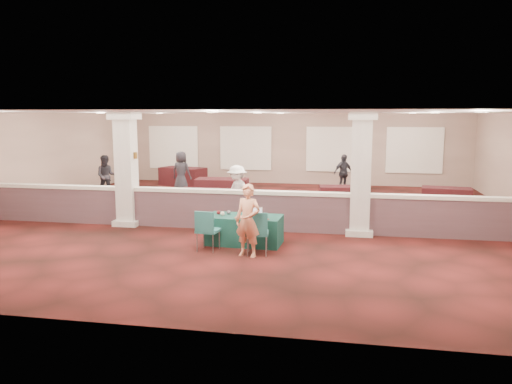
% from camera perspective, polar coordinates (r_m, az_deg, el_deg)
% --- Properties ---
extents(ground, '(16.00, 16.00, 0.00)m').
position_cam_1_polar(ground, '(15.20, 0.17, -3.06)').
color(ground, '#4E1513').
rests_on(ground, ground).
extents(wall_back, '(16.00, 0.04, 3.20)m').
position_cam_1_polar(wall_back, '(22.84, 3.77, 4.96)').
color(wall_back, '#7D6356').
rests_on(wall_back, ground).
extents(wall_front, '(16.00, 0.04, 3.20)m').
position_cam_1_polar(wall_front, '(7.31, -11.14, -3.42)').
color(wall_front, '#7D6356').
rests_on(wall_front, ground).
extents(wall_left, '(0.04, 16.00, 3.20)m').
position_cam_1_polar(wall_left, '(18.17, -25.55, 3.13)').
color(wall_left, '#7D6356').
rests_on(wall_left, ground).
extents(ceiling, '(16.00, 16.00, 0.02)m').
position_cam_1_polar(ceiling, '(14.87, 0.17, 9.09)').
color(ceiling, silver).
rests_on(ceiling, wall_back).
extents(partition_wall, '(15.60, 0.28, 1.10)m').
position_cam_1_polar(partition_wall, '(13.64, -0.96, -2.00)').
color(partition_wall, '#51373C').
rests_on(partition_wall, ground).
extents(column_left, '(0.72, 0.72, 3.20)m').
position_cam_1_polar(column_left, '(14.58, -14.59, 2.66)').
color(column_left, beige).
rests_on(column_left, ground).
extents(column_right, '(0.72, 0.72, 3.20)m').
position_cam_1_polar(column_right, '(13.22, 11.89, 2.15)').
color(column_right, beige).
rests_on(column_right, ground).
extents(sconce_left, '(0.12, 0.12, 0.18)m').
position_cam_1_polar(sconce_left, '(14.67, -15.64, 4.08)').
color(sconce_left, brown).
rests_on(sconce_left, column_left).
extents(sconce_right, '(0.12, 0.12, 0.18)m').
position_cam_1_polar(sconce_right, '(14.43, -13.64, 4.09)').
color(sconce_right, brown).
rests_on(sconce_right, column_left).
extents(near_table, '(1.85, 0.98, 0.69)m').
position_cam_1_polar(near_table, '(12.21, -1.35, -4.35)').
color(near_table, '#103B35').
rests_on(near_table, ground).
extents(conf_chair_main, '(0.56, 0.56, 0.99)m').
position_cam_1_polar(conf_chair_main, '(11.17, 0.12, -4.32)').
color(conf_chair_main, '#21605D').
rests_on(conf_chair_main, ground).
extents(conf_chair_side, '(0.53, 0.53, 0.96)m').
position_cam_1_polar(conf_chair_side, '(11.55, -5.67, -4.04)').
color(conf_chair_side, '#21605D').
rests_on(conf_chair_side, ground).
extents(woman, '(0.67, 0.53, 1.63)m').
position_cam_1_polar(woman, '(11.04, -0.92, -3.28)').
color(woman, tan).
rests_on(woman, ground).
extents(far_table_front_left, '(1.77, 1.17, 0.66)m').
position_cam_1_polar(far_table_front_left, '(16.41, -11.88, -1.19)').
color(far_table_front_left, black).
rests_on(far_table_front_left, ground).
extents(far_table_front_center, '(1.71, 0.88, 0.69)m').
position_cam_1_polar(far_table_front_center, '(16.66, -5.93, -0.85)').
color(far_table_front_center, black).
rests_on(far_table_front_center, ground).
extents(far_table_front_right, '(1.68, 1.00, 0.64)m').
position_cam_1_polar(far_table_front_right, '(17.86, 9.83, -0.35)').
color(far_table_front_right, black).
rests_on(far_table_front_right, ground).
extents(far_table_back_left, '(2.19, 1.54, 0.80)m').
position_cam_1_polar(far_table_back_left, '(22.50, -8.35, 1.77)').
color(far_table_back_left, black).
rests_on(far_table_back_left, ground).
extents(far_table_back_center, '(1.99, 1.11, 0.78)m').
position_cam_1_polar(far_table_back_center, '(18.61, -3.89, 0.34)').
color(far_table_back_center, black).
rests_on(far_table_back_center, ground).
extents(far_table_back_right, '(1.71, 1.02, 0.66)m').
position_cam_1_polar(far_table_back_right, '(18.36, 20.92, -0.54)').
color(far_table_back_right, black).
rests_on(far_table_back_right, ground).
extents(attendee_a, '(0.88, 0.70, 1.60)m').
position_cam_1_polar(attendee_a, '(20.02, -16.73, 1.77)').
color(attendee_a, black).
rests_on(attendee_a, ground).
extents(attendee_b, '(1.11, 1.00, 1.62)m').
position_cam_1_polar(attendee_b, '(15.18, -2.17, 0.02)').
color(attendee_b, beige).
rests_on(attendee_b, ground).
extents(attendee_c, '(0.98, 0.88, 1.53)m').
position_cam_1_polar(attendee_c, '(20.77, 9.94, 2.16)').
color(attendee_c, black).
rests_on(attendee_c, ground).
extents(attendee_d, '(0.88, 0.57, 1.66)m').
position_cam_1_polar(attendee_d, '(20.53, -8.53, 2.30)').
color(attendee_d, black).
rests_on(attendee_d, ground).
extents(laptop_base, '(0.32, 0.23, 0.02)m').
position_cam_1_polar(laptop_base, '(12.02, -0.10, -2.82)').
color(laptop_base, silver).
rests_on(laptop_base, near_table).
extents(laptop_screen, '(0.31, 0.03, 0.21)m').
position_cam_1_polar(laptop_screen, '(12.10, 0.02, -2.19)').
color(laptop_screen, silver).
rests_on(laptop_screen, near_table).
extents(screen_glow, '(0.29, 0.02, 0.18)m').
position_cam_1_polar(screen_glow, '(12.10, 0.01, -2.27)').
color(screen_glow, silver).
rests_on(screen_glow, near_table).
extents(knitting, '(0.39, 0.30, 0.03)m').
position_cam_1_polar(knitting, '(11.89, -1.42, -2.92)').
color(knitting, '#D15521').
rests_on(knitting, near_table).
extents(yarn_cream, '(0.10, 0.10, 0.10)m').
position_cam_1_polar(yarn_cream, '(12.17, -3.86, -2.48)').
color(yarn_cream, beige).
rests_on(yarn_cream, near_table).
extents(yarn_red, '(0.10, 0.10, 0.10)m').
position_cam_1_polar(yarn_red, '(12.35, -4.30, -2.35)').
color(yarn_red, maroon).
rests_on(yarn_red, near_table).
extents(yarn_grey, '(0.10, 0.10, 0.10)m').
position_cam_1_polar(yarn_grey, '(12.34, -3.16, -2.33)').
color(yarn_grey, '#444549').
rests_on(yarn_grey, near_table).
extents(scissors, '(0.12, 0.03, 0.01)m').
position_cam_1_polar(scissors, '(11.74, 1.25, -3.12)').
color(scissors, red).
rests_on(scissors, near_table).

